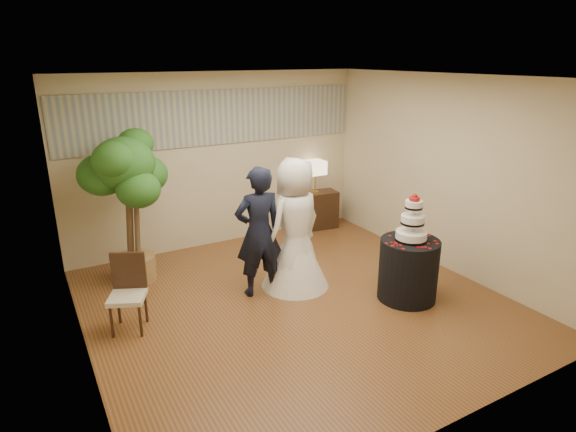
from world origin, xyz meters
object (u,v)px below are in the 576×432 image
cake_table (408,270)px  wedding_cake (413,218)px  groom (259,232)px  side_chair (127,295)px  bride (295,224)px  table_lamp (315,177)px  console (315,210)px  ficus_tree (128,208)px

cake_table → wedding_cake: wedding_cake is taller
groom → side_chair: 1.77m
groom → side_chair: bearing=7.4°
groom → wedding_cake: 1.95m
bride → wedding_cake: bearing=121.1°
table_lamp → console: bearing=0.0°
bride → wedding_cake: 1.52m
console → side_chair: size_ratio=0.92×
cake_table → wedding_cake: 0.71m
console → table_lamp: size_ratio=1.41×
table_lamp → ficus_tree: bearing=-170.2°
wedding_cake → table_lamp: wedding_cake is taller
wedding_cake → table_lamp: bearing=82.0°
console → ficus_tree: 3.49m
bride → console: bride is taller
cake_table → console: (0.40, 2.87, -0.06)m
groom → table_lamp: 2.69m
console → side_chair: side_chair is taller
cake_table → table_lamp: bearing=82.0°
wedding_cake → ficus_tree: size_ratio=0.28×
console → ficus_tree: ficus_tree is taller
table_lamp → bride: bearing=-129.1°
bride → ficus_tree: bearing=-48.4°
bride → cake_table: 1.58m
cake_table → table_lamp: 2.95m
groom → ficus_tree: ficus_tree is taller
side_chair → ficus_tree: bearing=99.4°
bride → side_chair: size_ratio=2.01×
groom → ficus_tree: size_ratio=0.81×
bride → console: size_ratio=2.19×
ficus_tree → console: bearing=9.8°
bride → cake_table: (1.08, -1.04, -0.49)m
groom → cake_table: groom is taller
groom → bride: bearing=-179.0°
cake_table → console: size_ratio=0.99×
cake_table → console: bearing=82.0°
wedding_cake → console: bearing=82.0°
side_chair → cake_table: bearing=8.2°
wedding_cake → side_chair: wedding_cake is taller
wedding_cake → ficus_tree: 3.75m
wedding_cake → ficus_tree: (-2.97, 2.29, -0.04)m
cake_table → side_chair: side_chair is taller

